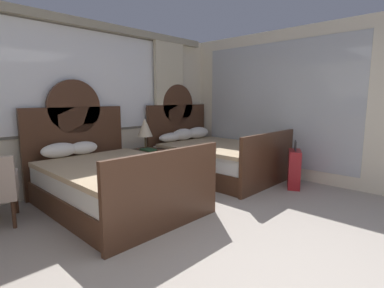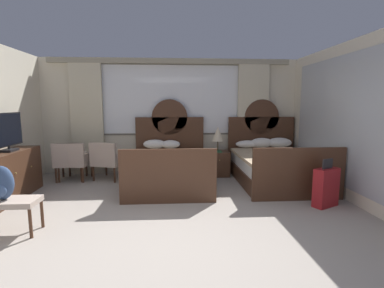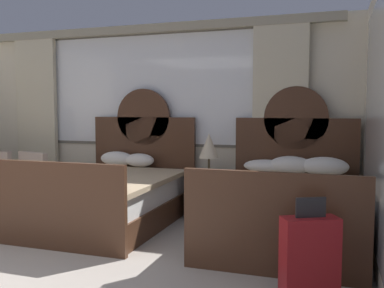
# 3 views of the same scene
# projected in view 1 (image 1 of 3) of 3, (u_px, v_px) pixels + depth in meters

# --- Properties ---
(wall_back_window) EXTENTS (6.02, 0.22, 2.70)m
(wall_back_window) POSITION_uv_depth(u_px,v_px,m) (73.00, 100.00, 4.61)
(wall_back_window) COLOR beige
(wall_back_window) RESTS_ON ground_plane
(wall_right_mirror) EXTENTS (0.08, 4.37, 2.70)m
(wall_right_mirror) POSITION_uv_depth(u_px,v_px,m) (289.00, 105.00, 5.33)
(wall_right_mirror) COLOR beige
(wall_right_mirror) RESTS_ON ground_plane
(bed_near_window) EXTENTS (1.60, 2.20, 1.75)m
(bed_near_window) POSITION_uv_depth(u_px,v_px,m) (112.00, 181.00, 3.97)
(bed_near_window) COLOR #472B1C
(bed_near_window) RESTS_ON ground_plane
(bed_near_mirror) EXTENTS (1.60, 2.20, 1.75)m
(bed_near_mirror) POSITION_uv_depth(u_px,v_px,m) (214.00, 157.00, 5.57)
(bed_near_mirror) COLOR #472B1C
(bed_near_mirror) RESTS_ON ground_plane
(nightstand_between_beds) EXTENTS (0.50, 0.52, 0.56)m
(nightstand_between_beds) POSITION_uv_depth(u_px,v_px,m) (146.00, 165.00, 5.24)
(nightstand_between_beds) COLOR #472B1C
(nightstand_between_beds) RESTS_ON ground_plane
(table_lamp_on_nightstand) EXTENTS (0.27, 0.27, 0.57)m
(table_lamp_on_nightstand) POSITION_uv_depth(u_px,v_px,m) (145.00, 127.00, 5.15)
(table_lamp_on_nightstand) COLOR brown
(table_lamp_on_nightstand) RESTS_ON nightstand_between_beds
(book_on_nightstand) EXTENTS (0.18, 0.26, 0.03)m
(book_on_nightstand) POSITION_uv_depth(u_px,v_px,m) (148.00, 150.00, 5.11)
(book_on_nightstand) COLOR #285133
(book_on_nightstand) RESTS_ON nightstand_between_beds
(suitcase_on_floor) EXTENTS (0.47, 0.36, 0.78)m
(suitcase_on_floor) POSITION_uv_depth(u_px,v_px,m) (294.00, 169.00, 4.82)
(suitcase_on_floor) COLOR maroon
(suitcase_on_floor) RESTS_ON ground_plane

